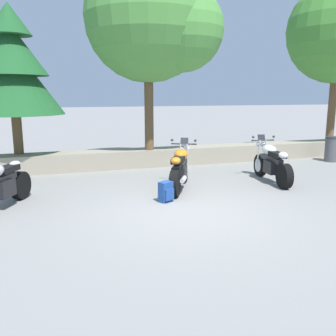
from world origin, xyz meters
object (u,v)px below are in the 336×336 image
at_px(motorcycle_silver_near_left, 0,186).
at_px(trash_bin, 332,149).
at_px(pine_tree_far_left, 12,68).
at_px(leafy_tree_mid_left, 155,20).
at_px(rider_backpack, 166,191).
at_px(motorcycle_orange_centre, 180,169).
at_px(motorcycle_white_far_right, 272,164).

bearing_deg(motorcycle_silver_near_left, trash_bin, 12.56).
xyz_separation_m(pine_tree_far_left, leafy_tree_mid_left, (4.07, -0.56, 1.43)).
distance_m(rider_backpack, leafy_tree_mid_left, 5.68).
relative_size(motorcycle_orange_centre, rider_backpack, 4.00).
distance_m(leafy_tree_mid_left, trash_bin, 7.28).
xyz_separation_m(motorcycle_silver_near_left, motorcycle_orange_centre, (3.99, 0.41, 0.00)).
relative_size(motorcycle_white_far_right, leafy_tree_mid_left, 0.35).
bearing_deg(leafy_tree_mid_left, pine_tree_far_left, 172.19).
bearing_deg(trash_bin, rider_backpack, -157.82).
bearing_deg(pine_tree_far_left, motorcycle_silver_near_left, -91.90).
height_order(motorcycle_silver_near_left, motorcycle_white_far_right, same).
xyz_separation_m(motorcycle_silver_near_left, motorcycle_white_far_right, (6.55, 0.37, 0.00)).
bearing_deg(trash_bin, motorcycle_white_far_right, -152.54).
relative_size(motorcycle_orange_centre, trash_bin, 2.19).
bearing_deg(motorcycle_white_far_right, leafy_tree_mid_left, 129.76).
xyz_separation_m(motorcycle_white_far_right, trash_bin, (3.66, 1.90, -0.05)).
bearing_deg(pine_tree_far_left, motorcycle_white_far_right, -27.81).
relative_size(rider_backpack, leafy_tree_mid_left, 0.08).
relative_size(motorcycle_silver_near_left, trash_bin, 2.23).
bearing_deg(motorcycle_silver_near_left, motorcycle_orange_centre, 5.82).
bearing_deg(rider_backpack, motorcycle_orange_centre, 54.70).
relative_size(motorcycle_silver_near_left, pine_tree_far_left, 0.45).
bearing_deg(rider_backpack, leafy_tree_mid_left, 76.85).
height_order(motorcycle_white_far_right, pine_tree_far_left, pine_tree_far_left).
xyz_separation_m(motorcycle_silver_near_left, trash_bin, (10.21, 2.28, -0.05)).
bearing_deg(motorcycle_orange_centre, motorcycle_silver_near_left, -174.18).
height_order(motorcycle_silver_near_left, pine_tree_far_left, pine_tree_far_left).
height_order(motorcycle_white_far_right, trash_bin, motorcycle_white_far_right).
relative_size(motorcycle_silver_near_left, motorcycle_white_far_right, 0.93).
distance_m(motorcycle_silver_near_left, rider_backpack, 3.37).
bearing_deg(motorcycle_white_far_right, motorcycle_orange_centre, 179.21).
bearing_deg(motorcycle_silver_near_left, motorcycle_white_far_right, 3.24).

